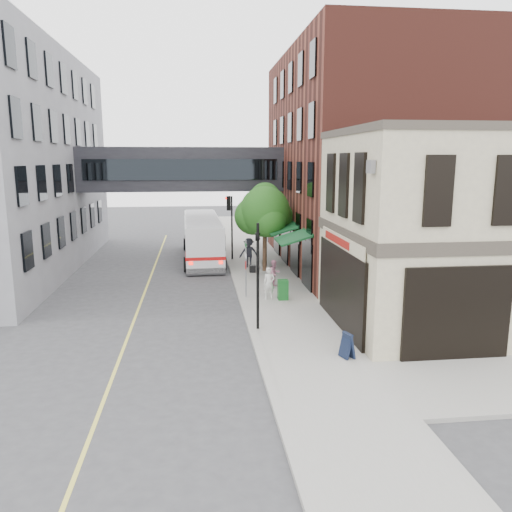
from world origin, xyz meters
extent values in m
plane|color=#38383A|center=(0.00, 0.00, 0.00)|extent=(120.00, 120.00, 0.00)
cube|color=gray|center=(2.00, 14.00, 0.07)|extent=(4.00, 60.00, 0.15)
cube|color=tan|center=(9.00, 2.00, 4.08)|extent=(10.00, 8.00, 8.15)
cube|color=#38332B|center=(9.00, 2.00, 4.15)|extent=(10.12, 8.12, 0.50)
cube|color=#38332B|center=(9.00, 2.00, 8.30)|extent=(10.12, 8.12, 0.30)
cube|color=black|center=(3.94, 2.00, 1.85)|extent=(0.14, 6.40, 3.40)
cube|color=black|center=(3.90, 2.00, 1.85)|extent=(0.04, 5.90, 3.00)
cube|color=maroon|center=(3.88, 2.60, 3.80)|extent=(0.03, 3.60, 0.32)
cube|color=#522119|center=(10.00, 15.00, 7.00)|extent=(12.00, 18.00, 14.00)
cube|color=#0D3C14|center=(3.14, 13.75, 3.00)|extent=(1.80, 13.00, 0.40)
cube|color=black|center=(-3.00, 18.00, 6.50)|extent=(14.00, 3.00, 3.00)
cube|color=black|center=(-3.00, 16.45, 6.50)|extent=(13.00, 0.08, 1.40)
cube|color=black|center=(-3.00, 19.55, 6.50)|extent=(13.00, 0.08, 1.40)
cylinder|color=black|center=(0.40, 2.00, 2.40)|extent=(0.12, 0.12, 4.50)
cube|color=black|center=(0.18, 2.00, 2.75)|extent=(0.25, 0.22, 0.30)
imported|color=black|center=(0.40, 2.00, 4.25)|extent=(0.20, 0.16, 1.00)
cylinder|color=black|center=(0.40, 17.00, 2.40)|extent=(0.12, 0.12, 4.50)
cube|color=black|center=(0.18, 17.00, 2.75)|extent=(0.25, 0.22, 0.30)
cube|color=black|center=(0.18, 17.00, 4.15)|extent=(0.28, 0.28, 1.00)
sphere|color=#FF0C05|center=(0.02, 17.00, 4.50)|extent=(0.18, 0.18, 0.18)
cylinder|color=gray|center=(0.40, 7.00, 1.65)|extent=(0.08, 0.08, 3.00)
cube|color=white|center=(0.38, 7.00, 2.35)|extent=(0.03, 0.75, 0.22)
cube|color=#0C591E|center=(0.38, 7.00, 2.90)|extent=(0.03, 0.70, 0.18)
cube|color=#B20C0C|center=(0.38, 7.00, 1.85)|extent=(0.03, 0.30, 0.40)
cylinder|color=#382619|center=(2.20, 13.00, 1.55)|extent=(0.28, 0.28, 2.80)
sphere|color=#124714|center=(2.20, 13.00, 3.95)|extent=(3.20, 3.20, 3.20)
sphere|color=#124714|center=(3.00, 13.50, 3.55)|extent=(2.20, 2.20, 2.20)
sphere|color=#124714|center=(1.50, 13.30, 3.65)|extent=(2.40, 2.40, 2.40)
sphere|color=#124714|center=(2.30, 13.60, 4.75)|extent=(2.00, 2.00, 2.00)
cube|color=#D8CC4C|center=(-5.00, 10.00, 0.01)|extent=(0.12, 40.00, 0.01)
cube|color=silver|center=(-1.70, 18.03, 1.61)|extent=(2.71, 11.28, 2.83)
cube|color=black|center=(-1.70, 18.03, 2.10)|extent=(2.77, 11.09, 1.03)
cube|color=#B20C0C|center=(-1.70, 18.03, 1.12)|extent=(2.77, 11.31, 0.21)
cylinder|color=black|center=(-2.82, 13.90, 0.49)|extent=(0.32, 0.98, 0.98)
cylinder|color=black|center=(-0.38, 13.96, 0.49)|extent=(0.32, 0.98, 0.98)
cylinder|color=black|center=(-3.01, 21.71, 0.49)|extent=(0.32, 0.98, 0.98)
cylinder|color=black|center=(-0.57, 21.77, 0.49)|extent=(0.32, 0.98, 0.98)
imported|color=silver|center=(1.53, 6.46, 0.97)|extent=(0.60, 0.40, 1.64)
imported|color=#C78199|center=(2.19, 8.90, 0.91)|extent=(0.93, 0.88, 1.52)
imported|color=black|center=(1.31, 14.19, 1.12)|extent=(1.36, 0.93, 1.95)
cube|color=#14591E|center=(2.22, 6.26, 0.66)|extent=(0.52, 0.46, 1.02)
cube|color=black|center=(3.22, -1.50, 0.62)|extent=(0.49, 0.61, 0.94)
camera|label=1|loc=(-2.07, -17.98, 7.21)|focal=35.00mm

